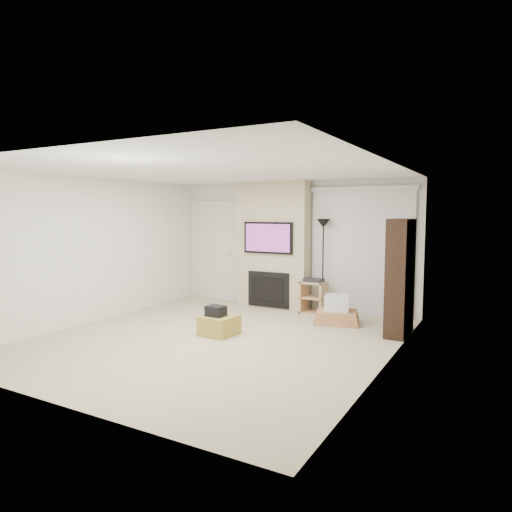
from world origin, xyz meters
The scene contains 16 objects.
floor centered at (0.00, 0.00, 0.00)m, with size 5.00×5.50×0.00m, color #C5B591.
ceiling centered at (0.00, 0.00, 2.50)m, with size 5.00×5.50×0.00m, color white.
wall_back centered at (0.00, 2.75, 1.25)m, with size 5.00×2.50×0.00m, color white.
wall_front centered at (0.00, -2.75, 1.25)m, with size 5.00×2.50×0.00m, color white.
wall_left centered at (-2.50, 0.00, 1.25)m, with size 5.50×2.50×0.00m, color white.
wall_right centered at (2.50, 0.00, 1.25)m, with size 5.50×2.50×0.00m, color white.
hvac_vent centered at (0.40, 0.80, 2.50)m, with size 0.35×0.18×0.01m, color silver.
ottoman centered at (-0.09, 0.19, 0.15)m, with size 0.50×0.50×0.30m, color #A18D35.
black_bag centered at (-0.13, 0.15, 0.38)m, with size 0.28×0.22×0.16m, color black.
fireplace_wall centered at (-0.35, 2.54, 1.24)m, with size 1.50×0.47×2.50m.
entry_door centered at (-1.80, 2.71, 1.05)m, with size 1.02×0.11×2.14m.
vertical_blinds centered at (1.40, 2.70, 1.27)m, with size 1.98×0.10×2.37m.
floor_lamp centered at (0.72, 2.50, 1.40)m, with size 0.26×0.26×1.78m.
av_stand centered at (0.61, 2.33, 0.35)m, with size 0.45×0.38×0.66m.
box_stack centered at (1.26, 1.78, 0.19)m, with size 0.85×0.73×0.49m.
bookshelf centered at (2.34, 1.57, 0.90)m, with size 0.30×0.80×1.80m.
Camera 1 is at (3.77, -5.59, 1.89)m, focal length 32.00 mm.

